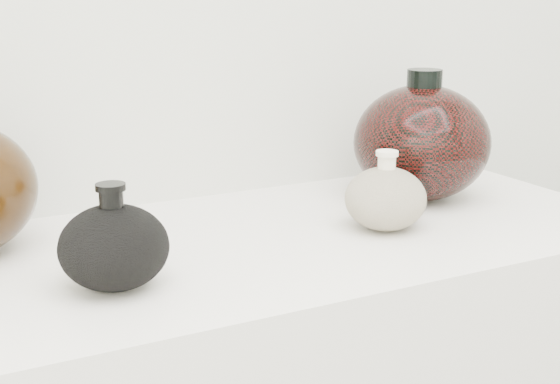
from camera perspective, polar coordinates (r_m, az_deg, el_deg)
black_gourd_vase at (r=0.95m, az=-12.05°, el=-3.91°), size 0.17×0.17×0.13m
cream_gourd_vase at (r=1.16m, az=7.72°, el=-0.43°), size 0.16×0.16×0.12m
right_round_pot at (r=1.32m, az=10.31°, el=3.62°), size 0.24×0.24×0.22m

